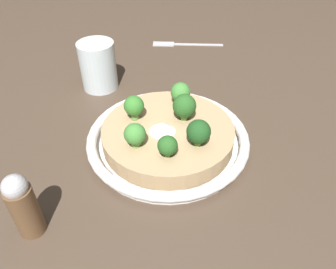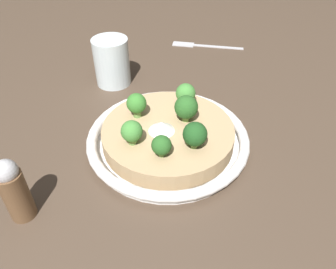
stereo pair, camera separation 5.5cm
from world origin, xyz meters
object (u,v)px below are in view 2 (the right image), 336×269
(broccoli_back_right, at_px, (186,94))
(pepper_shaker, at_px, (14,190))
(broccoli_front_left, at_px, (132,132))
(fork_utensil, at_px, (200,45))
(risotto_bowl, at_px, (168,137))
(broccoli_front, at_px, (161,145))
(broccoli_back, at_px, (186,107))
(drinking_glass, at_px, (112,62))
(broccoli_right, at_px, (195,134))
(broccoli_left, at_px, (137,104))

(broccoli_back_right, xyz_separation_m, pepper_shaker, (-0.16, -0.27, -0.01))
(broccoli_front_left, distance_m, fork_utensil, 0.46)
(risotto_bowl, distance_m, fork_utensil, 0.41)
(broccoli_front, bearing_deg, broccoli_back, 82.62)
(broccoli_back_right, xyz_separation_m, broccoli_front_left, (-0.05, -0.12, -0.00))
(broccoli_front_left, bearing_deg, pepper_shaker, -126.85)
(risotto_bowl, distance_m, broccoli_back, 0.06)
(broccoli_front_left, xyz_separation_m, drinking_glass, (-0.13, 0.22, -0.01))
(broccoli_front_left, distance_m, broccoli_right, 0.10)
(broccoli_back_right, distance_m, broccoli_front_left, 0.14)
(drinking_glass, xyz_separation_m, pepper_shaker, (0.03, -0.36, 0.00))
(risotto_bowl, bearing_deg, drinking_glass, 136.75)
(broccoli_back, relative_size, drinking_glass, 0.47)
(broccoli_right, bearing_deg, broccoli_back_right, 111.78)
(broccoli_back_right, bearing_deg, broccoli_front_left, -112.49)
(broccoli_left, xyz_separation_m, broccoli_back_right, (0.07, 0.06, -0.00))
(broccoli_front, xyz_separation_m, pepper_shaker, (-0.16, -0.13, -0.01))
(risotto_bowl, height_order, fork_utensil, risotto_bowl)
(broccoli_left, bearing_deg, broccoli_right, -23.50)
(broccoli_left, bearing_deg, pepper_shaker, -112.82)
(fork_utensil, bearing_deg, risotto_bowl, 88.08)
(broccoli_left, distance_m, pepper_shaker, 0.23)
(broccoli_front_left, distance_m, broccoli_front, 0.05)
(broccoli_front, relative_size, drinking_glass, 0.36)
(broccoli_right, distance_m, fork_utensil, 0.45)
(drinking_glass, bearing_deg, broccoli_back_right, -26.62)
(broccoli_left, xyz_separation_m, broccoli_front, (0.07, -0.08, -0.00))
(broccoli_back_right, relative_size, pepper_shaker, 0.42)
(drinking_glass, xyz_separation_m, fork_utensil, (0.14, 0.24, -0.05))
(broccoli_back, bearing_deg, fork_utensil, 98.94)
(risotto_bowl, relative_size, broccoli_back_right, 6.49)
(broccoli_back, height_order, broccoli_right, broccoli_back)
(broccoli_back, distance_m, fork_utensil, 0.39)
(risotto_bowl, relative_size, broccoli_right, 6.09)
(broccoli_back, distance_m, broccoli_right, 0.07)
(pepper_shaker, bearing_deg, fork_utensil, 79.36)
(broccoli_back_right, bearing_deg, fork_utensil, 97.97)
(risotto_bowl, relative_size, fork_utensil, 1.46)
(pepper_shaker, bearing_deg, broccoli_front_left, 53.15)
(broccoli_back_right, distance_m, pepper_shaker, 0.31)
(broccoli_front, height_order, fork_utensil, broccoli_front)
(risotto_bowl, bearing_deg, broccoli_front_left, -128.31)
(risotto_bowl, relative_size, broccoli_front_left, 6.72)
(risotto_bowl, bearing_deg, broccoli_back, 50.42)
(drinking_glass, bearing_deg, broccoli_back, -34.73)
(broccoli_back, distance_m, broccoli_front_left, 0.10)
(pepper_shaker, bearing_deg, broccoli_back_right, 59.33)
(broccoli_back_right, height_order, drinking_glass, drinking_glass)
(broccoli_back, distance_m, pepper_shaker, 0.28)
(broccoli_back_right, xyz_separation_m, fork_utensil, (-0.05, 0.33, -0.06))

